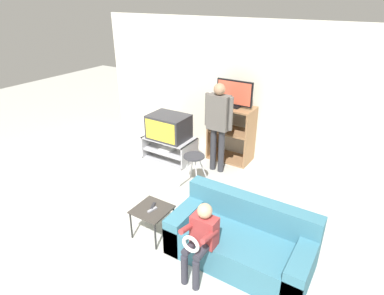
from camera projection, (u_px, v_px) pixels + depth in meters
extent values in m
cube|color=silver|center=(242.00, 91.00, 6.06)|extent=(6.40, 0.06, 2.60)
cube|color=#A8A8AD|center=(170.00, 158.00, 6.41)|extent=(0.97, 0.58, 0.02)
cube|color=#A8A8AD|center=(170.00, 149.00, 6.33)|extent=(0.94, 0.58, 0.02)
cube|color=#A8A8AD|center=(169.00, 138.00, 6.23)|extent=(0.97, 0.58, 0.02)
cube|color=#A8A8AD|center=(151.00, 143.00, 6.55)|extent=(0.03, 0.58, 0.44)
cube|color=#A8A8AD|center=(190.00, 154.00, 6.10)|extent=(0.03, 0.58, 0.44)
cube|color=silver|center=(168.00, 149.00, 6.26)|extent=(0.24, 0.28, 0.05)
cube|color=#2D2D33|center=(169.00, 127.00, 6.12)|extent=(0.74, 0.56, 0.47)
cube|color=yellow|center=(160.00, 132.00, 5.91)|extent=(0.66, 0.01, 0.39)
cube|color=#8E6642|center=(213.00, 129.00, 6.35)|extent=(0.03, 0.50, 1.09)
cube|color=#8E6642|center=(250.00, 138.00, 5.97)|extent=(0.03, 0.50, 1.09)
cube|color=#8E6642|center=(230.00, 158.00, 6.39)|extent=(0.76, 0.50, 0.03)
cube|color=#8E6642|center=(231.00, 131.00, 6.14)|extent=(0.76, 0.50, 0.03)
cube|color=#8E6642|center=(233.00, 107.00, 5.93)|extent=(0.76, 0.50, 0.03)
cube|color=#3870B7|center=(223.00, 124.00, 6.10)|extent=(0.18, 0.04, 0.22)
cube|color=black|center=(234.00, 106.00, 5.90)|extent=(0.24, 0.20, 0.04)
cube|color=black|center=(235.00, 93.00, 5.79)|extent=(0.70, 0.04, 0.46)
cube|color=#D8593F|center=(234.00, 93.00, 5.77)|extent=(0.65, 0.01, 0.41)
cylinder|color=#B7B7BC|center=(184.00, 172.00, 5.36)|extent=(0.17, 0.16, 0.56)
cylinder|color=#B7B7BC|center=(196.00, 176.00, 5.24)|extent=(0.17, 0.16, 0.56)
cylinder|color=#B7B7BC|center=(192.00, 167.00, 5.53)|extent=(0.17, 0.16, 0.56)
cylinder|color=#B7B7BC|center=(204.00, 170.00, 5.42)|extent=(0.17, 0.16, 0.56)
cylinder|color=#333338|center=(194.00, 156.00, 5.26)|extent=(0.35, 0.35, 0.02)
cube|color=#38332D|center=(152.00, 209.00, 4.20)|extent=(0.45, 0.45, 0.02)
cylinder|color=black|center=(131.00, 226.00, 4.24)|extent=(0.02, 0.02, 0.41)
cylinder|color=black|center=(155.00, 237.00, 4.04)|extent=(0.02, 0.02, 0.41)
cylinder|color=black|center=(150.00, 210.00, 4.55)|extent=(0.02, 0.02, 0.41)
cylinder|color=black|center=(174.00, 219.00, 4.35)|extent=(0.02, 0.02, 0.41)
cube|color=#232328|center=(153.00, 206.00, 4.24)|extent=(0.09, 0.15, 0.02)
cube|color=gray|center=(152.00, 210.00, 4.17)|extent=(0.07, 0.15, 0.02)
cube|color=teal|center=(239.00, 247.00, 3.89)|extent=(1.70, 0.81, 0.39)
cube|color=teal|center=(252.00, 209.00, 3.96)|extent=(1.70, 0.20, 0.35)
cube|color=teal|center=(188.00, 222.00, 4.22)|extent=(0.22, 0.81, 0.51)
cube|color=teal|center=(302.00, 269.00, 3.51)|extent=(0.22, 0.81, 0.51)
cylinder|color=#2D2D33|center=(213.00, 149.00, 5.85)|extent=(0.11, 0.11, 0.82)
cylinder|color=#2D2D33|center=(221.00, 151.00, 5.77)|extent=(0.11, 0.11, 0.82)
cube|color=#5B5651|center=(219.00, 112.00, 5.50)|extent=(0.38, 0.20, 0.62)
cylinder|color=#5B5651|center=(207.00, 109.00, 5.60)|extent=(0.08, 0.08, 0.59)
cylinder|color=#5B5651|center=(231.00, 114.00, 5.38)|extent=(0.08, 0.08, 0.59)
sphere|color=#A37A5B|center=(220.00, 89.00, 5.32)|extent=(0.20, 0.20, 0.20)
cylinder|color=#2D2D38|center=(184.00, 270.00, 3.57)|extent=(0.08, 0.08, 0.39)
cylinder|color=#2D2D38|center=(196.00, 275.00, 3.50)|extent=(0.08, 0.08, 0.39)
cylinder|color=#2D2D38|center=(192.00, 245.00, 3.58)|extent=(0.09, 0.30, 0.09)
cylinder|color=#2D2D38|center=(203.00, 250.00, 3.51)|extent=(0.09, 0.30, 0.09)
cube|color=#993333|center=(204.00, 230.00, 3.60)|extent=(0.30, 0.17, 0.37)
cylinder|color=#993333|center=(188.00, 227.00, 3.54)|extent=(0.06, 0.31, 0.14)
cylinder|color=#993333|center=(209.00, 236.00, 3.41)|extent=(0.06, 0.31, 0.14)
sphere|color=tan|center=(205.00, 211.00, 3.49)|extent=(0.17, 0.17, 0.17)
torus|color=white|center=(191.00, 244.00, 3.38)|extent=(0.21, 0.04, 0.21)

